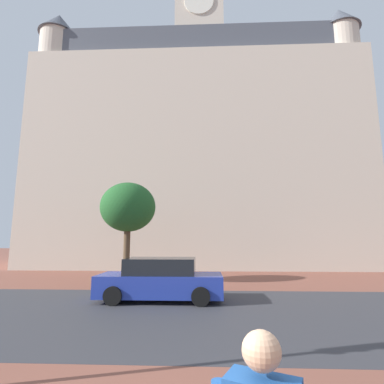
% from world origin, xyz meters
% --- Properties ---
extents(ground_plane, '(120.00, 120.00, 0.00)m').
position_xyz_m(ground_plane, '(0.00, 10.00, 0.00)').
color(ground_plane, brown).
extents(street_asphalt_strip, '(120.00, 7.77, 0.00)m').
position_xyz_m(street_asphalt_strip, '(0.00, 7.35, 0.00)').
color(street_asphalt_strip, '#38383D').
rests_on(street_asphalt_strip, ground_plane).
extents(landmark_building, '(27.44, 12.84, 32.54)m').
position_xyz_m(landmark_building, '(0.19, 25.21, 10.33)').
color(landmark_building, beige).
rests_on(landmark_building, ground_plane).
extents(car_blue, '(4.55, 2.00, 1.53)m').
position_xyz_m(car_blue, '(-0.84, 9.06, 0.73)').
color(car_blue, '#23389E').
rests_on(car_blue, ground_plane).
extents(tree_curb_far, '(2.92, 2.92, 5.25)m').
position_xyz_m(tree_curb_far, '(-3.29, 13.34, 3.90)').
color(tree_curb_far, brown).
rests_on(tree_curb_far, ground_plane).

